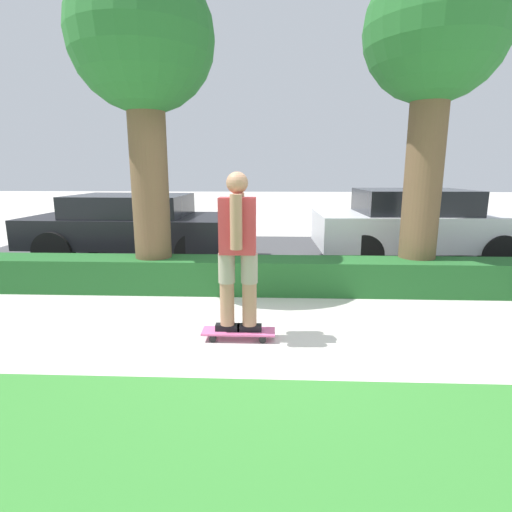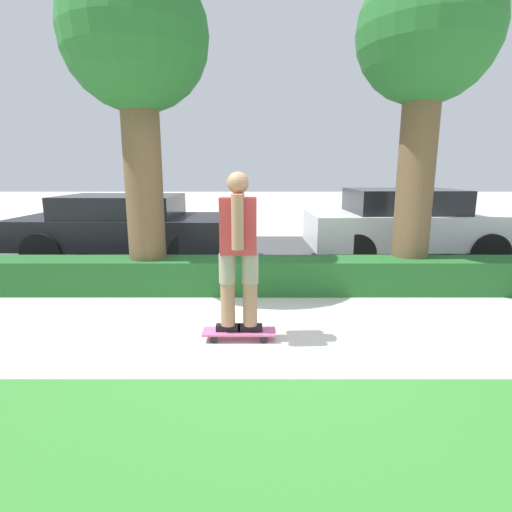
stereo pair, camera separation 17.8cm
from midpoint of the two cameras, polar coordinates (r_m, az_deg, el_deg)
ground_plane at (r=4.53m, az=0.17°, el=-11.10°), size 60.00×60.00×0.00m
street_asphalt at (r=8.55m, az=0.23°, el=0.11°), size 12.72×5.00×0.01m
hedge_row at (r=5.97m, az=0.20°, el=-2.78°), size 12.72×0.60×0.50m
skateboard at (r=4.38m, az=-3.33°, el=-10.85°), size 0.79×0.24×0.10m
skater_person at (r=4.11m, az=-3.48°, el=0.98°), size 0.50×0.43×1.68m
tree_near at (r=6.29m, az=-17.31°, el=26.04°), size 1.99×1.99×4.55m
tree_mid at (r=6.61m, az=22.66°, el=25.66°), size 1.94×1.94×4.63m
parked_car_front at (r=8.19m, az=-18.19°, el=4.11°), size 4.21×1.94×1.32m
parked_car_middle at (r=8.29m, az=20.29°, el=4.35°), size 3.86×1.87×1.43m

